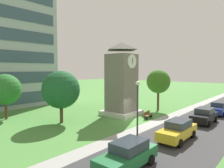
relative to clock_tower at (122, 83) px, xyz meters
The scene contains 13 objects.
ground_plane 5.48m from the clock_tower, 115.91° to the right, with size 160.00×160.00×0.00m, color #4C893D.
street_asphalt 10.76m from the clock_tower, 98.77° to the right, with size 120.00×7.20×0.01m, color #38383A.
kerb_strip 7.01m from the clock_tower, 105.69° to the right, with size 120.00×1.60×0.01m, color #9E9E99.
clock_tower is the anchor object (origin of this frame).
park_bench 5.33m from the clock_tower, 81.43° to the right, with size 1.85×0.73×0.88m.
street_lamp 10.08m from the clock_tower, 134.51° to the right, with size 0.36×0.36×5.08m.
tree_by_building 8.07m from the clock_tower, 160.22° to the left, with size 4.25×4.25×5.90m.
tree_streetside 6.51m from the clock_tower, 19.18° to the right, with size 3.48×3.48×6.02m.
tree_near_tower 14.35m from the clock_tower, 139.98° to the left, with size 3.72×3.72×5.50m.
parked_car_green 15.09m from the clock_tower, 140.68° to the right, with size 4.49×1.91×1.69m.
parked_car_yellow 11.10m from the clock_tower, 115.07° to the right, with size 4.78×1.93×1.69m.
parked_car_black 10.59m from the clock_tower, 73.77° to the right, with size 4.34×2.03×1.69m.
parked_car_blue 13.48m from the clock_tower, 48.55° to the right, with size 4.21×1.96×1.69m.
Camera 1 is at (-19.53, -13.23, 6.00)m, focal length 32.45 mm.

